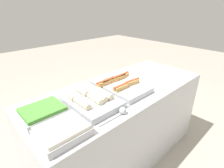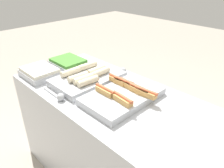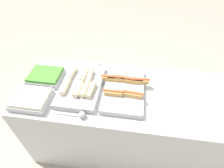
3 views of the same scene
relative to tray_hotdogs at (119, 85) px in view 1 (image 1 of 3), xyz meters
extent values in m
plane|color=#ADA393|center=(0.02, -0.01, -0.89)|extent=(12.00, 12.00, 0.00)
cube|color=#B7BABF|center=(0.02, -0.01, -0.46)|extent=(1.83, 0.74, 0.85)
cube|color=#B7BABF|center=(0.00, -0.01, -0.01)|extent=(0.33, 0.53, 0.05)
cube|color=tan|center=(-0.08, -0.10, 0.03)|extent=(0.15, 0.05, 0.04)
cylinder|color=#C15633|center=(-0.08, -0.10, 0.05)|extent=(0.17, 0.02, 0.02)
cube|color=tan|center=(0.08, -0.09, 0.03)|extent=(0.15, 0.06, 0.04)
cylinder|color=#C15633|center=(0.08, -0.09, 0.05)|extent=(0.17, 0.04, 0.02)
cube|color=tan|center=(-0.03, 0.08, 0.03)|extent=(0.15, 0.05, 0.04)
cylinder|color=#C15633|center=(-0.03, 0.08, 0.05)|extent=(0.17, 0.03, 0.02)
cube|color=tan|center=(0.13, 0.07, 0.03)|extent=(0.15, 0.06, 0.04)
cylinder|color=#C15633|center=(0.13, 0.07, 0.05)|extent=(0.17, 0.04, 0.02)
cube|color=tan|center=(-0.12, 0.07, 0.03)|extent=(0.15, 0.05, 0.04)
cylinder|color=#C15633|center=(-0.12, 0.07, 0.05)|extent=(0.17, 0.02, 0.02)
cube|color=tan|center=(-0.08, 0.08, 0.03)|extent=(0.15, 0.06, 0.04)
cylinder|color=#C15633|center=(-0.08, 0.08, 0.05)|extent=(0.17, 0.04, 0.02)
cube|color=tan|center=(0.08, 0.07, 0.03)|extent=(0.15, 0.05, 0.04)
cylinder|color=#C15633|center=(0.08, 0.07, 0.05)|extent=(0.17, 0.03, 0.02)
cube|color=tan|center=(0.02, 0.08, 0.03)|extent=(0.15, 0.05, 0.04)
cylinder|color=#C15633|center=(0.02, 0.08, 0.05)|extent=(0.17, 0.02, 0.02)
cube|color=#B7BABF|center=(-0.37, -0.01, -0.01)|extent=(0.33, 0.53, 0.05)
cylinder|color=beige|center=(-0.31, 0.07, 0.04)|extent=(0.05, 0.16, 0.05)
cylinder|color=beige|center=(-0.47, 0.08, 0.04)|extent=(0.06, 0.17, 0.05)
cylinder|color=beige|center=(-0.26, -0.09, 0.04)|extent=(0.06, 0.17, 0.05)
cylinder|color=beige|center=(-0.36, -0.10, 0.04)|extent=(0.06, 0.17, 0.05)
cylinder|color=beige|center=(-0.36, 0.08, 0.04)|extent=(0.05, 0.16, 0.05)
cylinder|color=beige|center=(-0.48, -0.09, 0.04)|extent=(0.05, 0.16, 0.05)
cylinder|color=beige|center=(-0.31, -0.09, 0.04)|extent=(0.06, 0.17, 0.05)
cube|color=#B7BABF|center=(-0.71, -0.23, -0.01)|extent=(0.29, 0.24, 0.05)
cube|color=silver|center=(-0.71, -0.23, 0.03)|extent=(0.27, 0.22, 0.02)
cube|color=#B7BABF|center=(-0.71, 0.05, -0.01)|extent=(0.29, 0.24, 0.05)
cube|color=#4C9338|center=(-0.71, 0.05, 0.03)|extent=(0.27, 0.22, 0.02)
cylinder|color=#B2B5BA|center=(-0.39, -0.31, -0.03)|extent=(0.22, 0.01, 0.01)
sphere|color=#B2B5BA|center=(-0.28, -0.31, -0.01)|extent=(0.05, 0.05, 0.05)
cylinder|color=#B2B5BA|center=(-0.39, 0.29, -0.03)|extent=(0.23, 0.03, 0.01)
sphere|color=#B2B5BA|center=(-0.28, 0.29, -0.01)|extent=(0.05, 0.05, 0.05)
camera|label=1|loc=(-1.07, -1.03, 0.69)|focal=28.00mm
camera|label=2|loc=(0.84, -0.94, 0.75)|focal=35.00mm
camera|label=3|loc=(0.05, -1.04, 1.04)|focal=28.00mm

